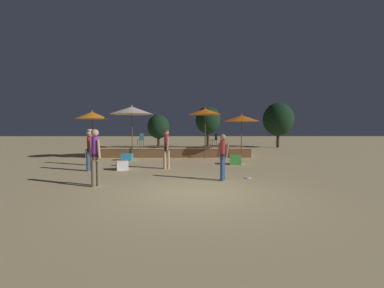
{
  "coord_description": "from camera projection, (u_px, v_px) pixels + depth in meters",
  "views": [
    {
      "loc": [
        -0.2,
        -7.33,
        1.83
      ],
      "look_at": [
        0.0,
        5.52,
        1.09
      ],
      "focal_mm": 24.0,
      "sensor_mm": 36.0,
      "label": 1
    }
  ],
  "objects": [
    {
      "name": "person_3",
      "position": [
        95.0,
        155.0,
        8.19
      ],
      "size": [
        0.49,
        0.38,
        1.84
      ],
      "rotation": [
        0.0,
        0.0,
        0.96
      ],
      "color": "#72664C",
      "rests_on": "ground"
    },
    {
      "name": "bistro_chair_0",
      "position": [
        141.0,
        139.0,
        17.39
      ],
      "size": [
        0.48,
        0.48,
        0.9
      ],
      "rotation": [
        0.0,
        0.0,
        3.86
      ],
      "color": "#1E4C47",
      "rests_on": "wooden_deck"
    },
    {
      "name": "person_4",
      "position": [
        90.0,
        149.0,
        11.19
      ],
      "size": [
        0.38,
        0.49,
        1.72
      ],
      "rotation": [
        0.0,
        0.0,
        0.61
      ],
      "color": "#2D4C7F",
      "rests_on": "ground"
    },
    {
      "name": "bistro_chair_1",
      "position": [
        215.0,
        138.0,
        17.69
      ],
      "size": [
        0.43,
        0.42,
        0.9
      ],
      "rotation": [
        0.0,
        0.0,
        4.99
      ],
      "color": "#2D3338",
      "rests_on": "wooden_deck"
    },
    {
      "name": "cube_seat_1",
      "position": [
        127.0,
        157.0,
        15.15
      ],
      "size": [
        0.64,
        0.64,
        0.4
      ],
      "rotation": [
        0.0,
        0.0,
        0.04
      ],
      "color": "#2D9EDB",
      "rests_on": "ground"
    },
    {
      "name": "person_0",
      "position": [
        223.0,
        156.0,
        9.14
      ],
      "size": [
        0.46,
        0.28,
        1.66
      ],
      "rotation": [
        0.0,
        0.0,
        1.14
      ],
      "color": "#2D4C7F",
      "rests_on": "ground"
    },
    {
      "name": "background_tree_0",
      "position": [
        278.0,
        119.0,
        25.67
      ],
      "size": [
        3.01,
        3.01,
        4.48
      ],
      "color": "#3D2B1C",
      "rests_on": "ground"
    },
    {
      "name": "person_2",
      "position": [
        90.0,
        144.0,
        13.01
      ],
      "size": [
        0.41,
        0.53,
        1.85
      ],
      "rotation": [
        0.0,
        0.0,
        0.62
      ],
      "color": "#2D4C7F",
      "rests_on": "ground"
    },
    {
      "name": "patio_umbrella_1",
      "position": [
        242.0,
        118.0,
        16.05
      ],
      "size": [
        2.28,
        2.28,
        2.79
      ],
      "color": "brown",
      "rests_on": "ground"
    },
    {
      "name": "wooden_deck",
      "position": [
        170.0,
        152.0,
        17.78
      ],
      "size": [
        10.65,
        2.72,
        0.65
      ],
      "color": "brown",
      "rests_on": "ground"
    },
    {
      "name": "person_1",
      "position": [
        166.0,
        147.0,
        11.85
      ],
      "size": [
        0.29,
        0.53,
        1.79
      ],
      "rotation": [
        0.0,
        0.0,
        3.53
      ],
      "color": "tan",
      "rests_on": "ground"
    },
    {
      "name": "background_tree_2",
      "position": [
        208.0,
        120.0,
        25.51
      ],
      "size": [
        2.47,
        2.47,
        4.1
      ],
      "color": "#3D2B1C",
      "rests_on": "ground"
    },
    {
      "name": "ground_plane",
      "position": [
        195.0,
        193.0,
        7.43
      ],
      "size": [
        120.0,
        120.0,
        0.0
      ],
      "primitive_type": "plane",
      "color": "tan"
    },
    {
      "name": "cube_seat_0",
      "position": [
        122.0,
        165.0,
        11.57
      ],
      "size": [
        0.65,
        0.65,
        0.42
      ],
      "rotation": [
        0.0,
        0.0,
        0.37
      ],
      "color": "white",
      "rests_on": "ground"
    },
    {
      "name": "frisbee_disc",
      "position": [
        248.0,
        178.0,
        9.61
      ],
      "size": [
        0.23,
        0.23,
        0.03
      ],
      "color": "white",
      "rests_on": "ground"
    },
    {
      "name": "patio_umbrella_0",
      "position": [
        205.0,
        112.0,
        15.91
      ],
      "size": [
        2.04,
        2.04,
        3.19
      ],
      "color": "brown",
      "rests_on": "ground"
    },
    {
      "name": "patio_umbrella_2",
      "position": [
        132.0,
        110.0,
        16.18
      ],
      "size": [
        2.73,
        2.73,
        3.35
      ],
      "color": "brown",
      "rests_on": "ground"
    },
    {
      "name": "cube_seat_2",
      "position": [
        235.0,
        160.0,
        13.37
      ],
      "size": [
        0.67,
        0.67,
        0.47
      ],
      "rotation": [
        0.0,
        0.0,
        -0.14
      ],
      "color": "#4CC651",
      "rests_on": "ground"
    },
    {
      "name": "background_tree_1",
      "position": [
        158.0,
        127.0,
        25.65
      ],
      "size": [
        2.19,
        2.19,
        3.31
      ],
      "color": "#3D2B1C",
      "rests_on": "ground"
    },
    {
      "name": "patio_umbrella_3",
      "position": [
        92.0,
        115.0,
        16.08
      ],
      "size": [
        2.04,
        2.04,
        3.01
      ],
      "color": "brown",
      "rests_on": "ground"
    }
  ]
}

